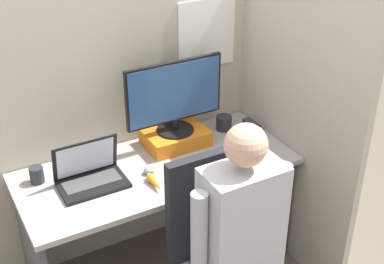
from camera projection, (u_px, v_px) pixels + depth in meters
The scene contains 13 objects.
cubicle_panel_back at pixel (130, 117), 3.00m from camera, with size 1.95×0.05×1.68m.
cubicle_panel_right at pixel (281, 117), 3.01m from camera, with size 0.04×1.26×1.68m.
desk at pixel (158, 193), 2.89m from camera, with size 1.45×0.63×0.71m.
paper_box at pixel (175, 137), 2.98m from camera, with size 0.34×0.24×0.09m.
monitor at pixel (174, 96), 2.86m from camera, with size 0.56×0.21×0.41m.
laptop at pixel (91, 176), 2.64m from camera, with size 0.33×0.21×0.23m.
mouse at pixel (149, 170), 2.74m from camera, with size 0.06×0.05×0.04m.
stapler at pixel (251, 125), 3.15m from camera, with size 0.05×0.12×0.04m.
carrot_toy at pixel (155, 183), 2.63m from camera, with size 0.04×0.15×0.04m.
office_chair at pixel (226, 260), 2.47m from camera, with size 0.52×0.56×1.01m.
person at pixel (248, 244), 2.24m from camera, with size 0.48×0.43×1.27m.
coffee_mug at pixel (224, 123), 3.13m from camera, with size 0.09×0.09×0.08m.
pen_cup at pixel (37, 175), 2.66m from camera, with size 0.07×0.07×0.09m.
Camera 1 is at (-0.98, -1.83, 2.24)m, focal length 50.00 mm.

